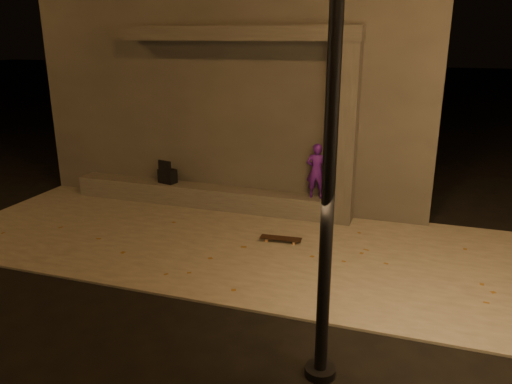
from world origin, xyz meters
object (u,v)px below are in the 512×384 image
(skateboard, at_px, (281,238))
(backpack, at_px, (168,175))
(column, at_px, (343,135))
(skateboarder, at_px, (316,171))

(skateboard, bearing_deg, backpack, 150.44)
(skateboard, bearing_deg, column, 56.76)
(skateboarder, height_order, backpack, skateboarder)
(skateboard, bearing_deg, skateboarder, 73.39)
(column, distance_m, skateboarder, 0.92)
(backpack, relative_size, skateboard, 0.70)
(backpack, bearing_deg, skateboarder, 13.28)
(column, height_order, backpack, column)
(column, distance_m, skateboard, 2.43)
(backpack, xyz_separation_m, skateboard, (3.13, -1.49, -0.57))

